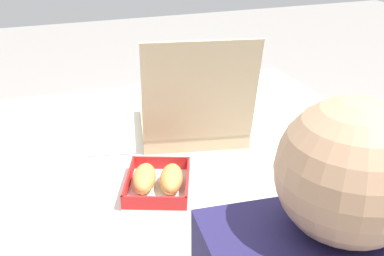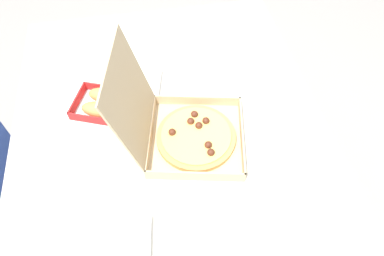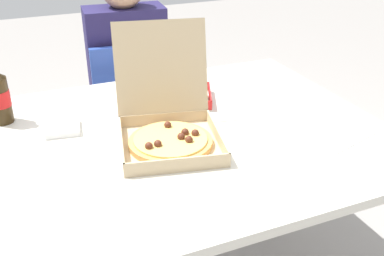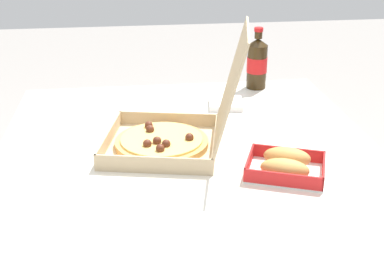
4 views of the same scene
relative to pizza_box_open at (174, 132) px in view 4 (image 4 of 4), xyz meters
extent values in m
cube|color=silver|center=(0.09, 0.04, -0.06)|extent=(1.28, 1.06, 0.03)
cylinder|color=#B7B7BC|center=(-0.48, -0.42, -0.42)|extent=(0.05, 0.05, 0.69)
cylinder|color=#B7B7BC|center=(-0.48, 0.50, -0.42)|extent=(0.05, 0.05, 0.69)
cylinder|color=#B2B2B7|center=(-0.09, 0.72, -0.55)|extent=(0.03, 0.03, 0.43)
cube|color=tan|center=(-0.01, -0.03, -0.05)|extent=(0.36, 0.36, 0.01)
cube|color=tan|center=(-0.04, -0.18, -0.02)|extent=(0.30, 0.07, 0.04)
cube|color=tan|center=(-0.15, 0.00, -0.02)|extent=(0.07, 0.30, 0.04)
cube|color=tan|center=(0.14, -0.06, -0.02)|extent=(0.07, 0.30, 0.04)
cube|color=tan|center=(0.02, 0.11, -0.02)|extent=(0.30, 0.07, 0.04)
cube|color=tan|center=(0.03, 0.15, 0.14)|extent=(0.31, 0.14, 0.30)
cylinder|color=tan|center=(-0.01, -0.03, -0.03)|extent=(0.26, 0.26, 0.02)
cylinder|color=#EAC666|center=(-0.01, -0.03, -0.02)|extent=(0.23, 0.23, 0.01)
sphere|color=#562819|center=(0.02, -0.05, -0.01)|extent=(0.02, 0.02, 0.02)
sphere|color=#562819|center=(0.04, -0.07, -0.01)|extent=(0.02, 0.02, 0.02)
sphere|color=#562819|center=(0.01, 0.04, -0.01)|extent=(0.02, 0.02, 0.02)
sphere|color=#562819|center=(-0.09, -0.06, -0.01)|extent=(0.02, 0.02, 0.02)
sphere|color=#562819|center=(0.07, -0.04, -0.01)|extent=(0.02, 0.02, 0.02)
sphere|color=#562819|center=(0.04, -0.02, -0.01)|extent=(0.02, 0.02, 0.02)
sphere|color=#562819|center=(-0.06, -0.06, -0.01)|extent=(0.02, 0.02, 0.02)
cube|color=white|center=(0.18, 0.26, -0.05)|extent=(0.21, 0.23, 0.00)
cube|color=red|center=(0.15, 0.18, -0.03)|extent=(0.14, 0.06, 0.03)
cube|color=red|center=(0.22, 0.35, -0.03)|extent=(0.14, 0.06, 0.03)
cube|color=red|center=(0.12, 0.29, -0.03)|extent=(0.07, 0.18, 0.03)
cube|color=red|center=(0.25, 0.24, -0.03)|extent=(0.07, 0.18, 0.03)
ellipsoid|color=tan|center=(0.15, 0.28, -0.02)|extent=(0.10, 0.13, 0.05)
ellipsoid|color=tan|center=(0.21, 0.25, -0.02)|extent=(0.10, 0.13, 0.05)
cylinder|color=#33230F|center=(-0.48, 0.35, 0.03)|extent=(0.07, 0.07, 0.16)
cone|color=#33230F|center=(-0.48, 0.35, 0.12)|extent=(0.07, 0.07, 0.02)
cylinder|color=#33230F|center=(-0.48, 0.35, 0.15)|extent=(0.03, 0.03, 0.02)
cylinder|color=red|center=(-0.48, 0.35, 0.17)|extent=(0.03, 0.03, 0.01)
cylinder|color=red|center=(-0.48, 0.35, 0.04)|extent=(0.07, 0.07, 0.06)
cube|color=white|center=(-0.30, 0.20, -0.04)|extent=(0.12, 0.12, 0.02)
camera|label=1|loc=(0.44, 1.22, 0.58)|focal=44.07mm
camera|label=2|loc=(-0.63, 0.09, 0.88)|focal=31.67mm
camera|label=3|loc=(-0.42, -1.18, 0.65)|focal=42.14mm
camera|label=4|loc=(1.29, -0.11, 0.58)|focal=48.19mm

